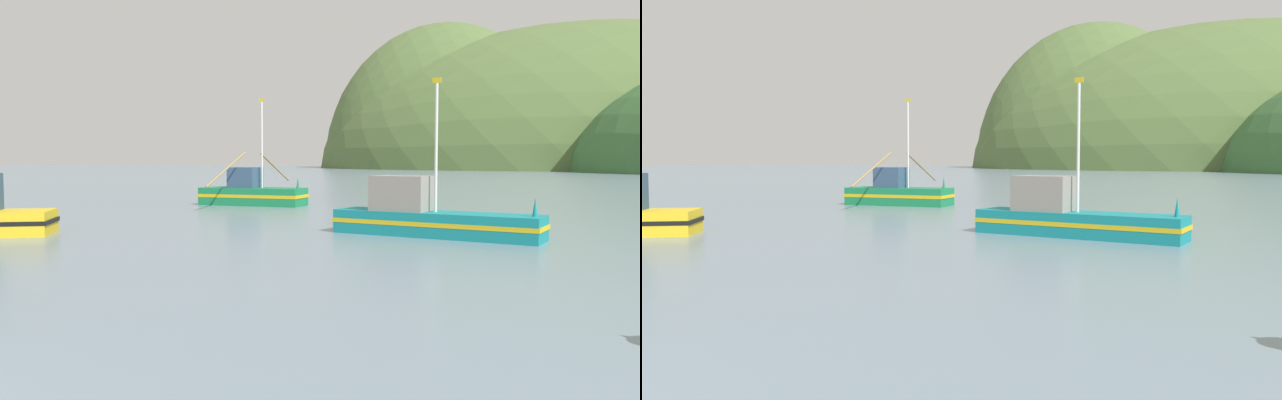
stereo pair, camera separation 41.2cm
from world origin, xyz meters
TOP-DOWN VIEW (x-y plane):
  - hill_far_center at (53.33, 223.29)m, footprint 179.90×143.92m
  - hill_far_left at (7.25, 212.40)m, footprint 82.16×65.73m
  - fishing_boat_teal at (6.75, 19.94)m, footprint 8.44×4.52m
  - fishing_boat_green at (-5.08, 34.43)m, footprint 7.24×12.27m

SIDE VIEW (x-z plane):
  - hill_far_center at x=53.33m, z-range -47.98..47.98m
  - hill_far_left at x=7.25m, z-range -48.68..48.68m
  - fishing_boat_teal at x=6.75m, z-range -2.33..3.87m
  - fishing_boat_green at x=-5.08m, z-range -2.68..4.29m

